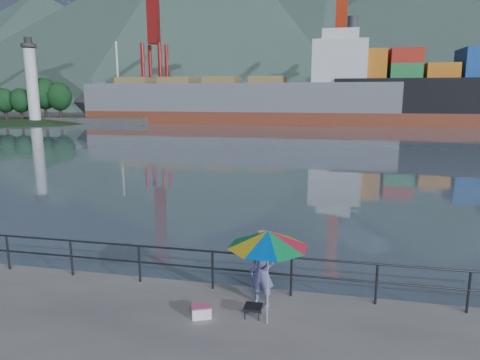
% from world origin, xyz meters
% --- Properties ---
extents(harbor_water, '(500.00, 280.00, 0.00)m').
position_xyz_m(harbor_water, '(0.00, 130.00, 0.00)').
color(harbor_water, slate).
rests_on(harbor_water, ground).
extents(far_dock, '(200.00, 40.00, 0.40)m').
position_xyz_m(far_dock, '(10.00, 93.00, 0.00)').
color(far_dock, '#514F4C').
rests_on(far_dock, ground).
extents(guardrail, '(22.00, 0.06, 1.03)m').
position_xyz_m(guardrail, '(0.00, 1.70, 0.52)').
color(guardrail, '#2D3033').
rests_on(guardrail, ground).
extents(mountains, '(600.00, 332.80, 80.00)m').
position_xyz_m(mountains, '(38.82, 207.75, 35.55)').
color(mountains, '#385147').
rests_on(mountains, ground).
extents(lighthouse_islet, '(48.00, 26.40, 19.20)m').
position_xyz_m(lighthouse_islet, '(-54.97, 61.99, 0.26)').
color(lighthouse_islet, '#263F1E').
rests_on(lighthouse_islet, ground).
extents(container_stacks, '(58.00, 8.40, 7.80)m').
position_xyz_m(container_stacks, '(33.72, 93.57, 2.99)').
color(container_stacks, '#267F3F').
rests_on(container_stacks, ground).
extents(fisherman, '(0.70, 0.56, 1.67)m').
position_xyz_m(fisherman, '(2.37, 1.08, 0.84)').
color(fisherman, navy).
rests_on(fisherman, ground).
extents(beach_umbrella, '(2.23, 2.23, 2.11)m').
position_xyz_m(beach_umbrella, '(2.61, 0.29, 1.93)').
color(beach_umbrella, white).
rests_on(beach_umbrella, ground).
extents(folding_stool, '(0.39, 0.39, 0.26)m').
position_xyz_m(folding_stool, '(2.26, 0.52, 0.14)').
color(folding_stool, black).
rests_on(folding_stool, ground).
extents(cooler_bag, '(0.50, 0.43, 0.24)m').
position_xyz_m(cooler_bag, '(1.14, 0.26, 0.12)').
color(cooler_bag, white).
rests_on(cooler_bag, ground).
extents(fishing_rod, '(0.32, 1.67, 1.20)m').
position_xyz_m(fishing_rod, '(2.07, 1.98, 0.00)').
color(fishing_rod, black).
rests_on(fishing_rod, ground).
extents(bulk_carrier, '(56.54, 9.79, 14.50)m').
position_xyz_m(bulk_carrier, '(-11.32, 70.37, 4.05)').
color(bulk_carrier, brown).
rests_on(bulk_carrier, ground).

